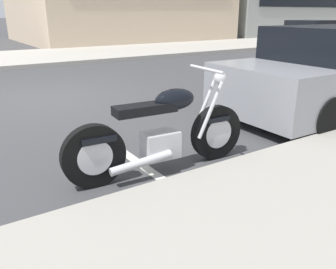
{
  "coord_description": "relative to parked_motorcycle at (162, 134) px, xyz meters",
  "views": [
    {
      "loc": [
        -1.81,
        -7.34,
        1.71
      ],
      "look_at": [
        0.15,
        -4.36,
        0.46
      ],
      "focal_mm": 37.16,
      "sensor_mm": 36.0,
      "label": 1
    }
  ],
  "objects": [
    {
      "name": "ground_plane",
      "position": [
        -0.13,
        4.27,
        -0.44
      ],
      "size": [
        260.0,
        260.0,
        0.0
      ],
      "primitive_type": "plane",
      "color": "#3D3D3F"
    },
    {
      "name": "sidewalk_far_curb",
      "position": [
        11.87,
        11.36,
        -0.37
      ],
      "size": [
        120.0,
        5.0,
        0.14
      ],
      "primitive_type": "cube",
      "color": "#ADA89E",
      "rests_on": "ground"
    },
    {
      "name": "parking_stall_stripe",
      "position": [
        -0.13,
        0.28,
        -0.43
      ],
      "size": [
        0.12,
        2.2,
        0.01
      ],
      "primitive_type": "cube",
      "color": "silver",
      "rests_on": "ground"
    },
    {
      "name": "parked_motorcycle",
      "position": [
        0.0,
        0.0,
        0.0
      ],
      "size": [
        2.2,
        0.62,
        1.13
      ],
      "rotation": [
        0.0,
        0.0,
        -0.08
      ],
      "color": "black",
      "rests_on": "ground"
    },
    {
      "name": "car_opposite_curb",
      "position": [
        13.54,
        7.96,
        0.2
      ],
      "size": [
        4.34,
        2.15,
        1.37
      ],
      "rotation": [
        0.0,
        0.0,
        3.21
      ],
      "color": "beige",
      "rests_on": "ground"
    }
  ]
}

